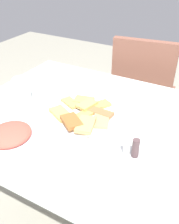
% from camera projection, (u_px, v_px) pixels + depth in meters
% --- Properties ---
extents(ground_plane, '(6.00, 6.00, 0.00)m').
position_uv_depth(ground_plane, '(92.00, 223.00, 1.53)').
color(ground_plane, gray).
extents(dining_table, '(1.15, 0.91, 0.75)m').
position_uv_depth(dining_table, '(92.00, 133.00, 1.16)').
color(dining_table, white).
rests_on(dining_table, ground_plane).
extents(dining_chair, '(0.47, 0.48, 0.91)m').
position_uv_depth(dining_chair, '(143.00, 91.00, 1.84)').
color(dining_chair, brown).
rests_on(dining_chair, ground_plane).
extents(pide_platter, '(0.31, 0.31, 0.04)m').
position_uv_depth(pide_platter, '(84.00, 114.00, 1.12)').
color(pide_platter, white).
rests_on(pide_platter, dining_table).
extents(salad_plate_greens, '(0.23, 0.23, 0.05)m').
position_uv_depth(salad_plate_greens, '(10.00, 135.00, 0.99)').
color(salad_plate_greens, white).
rests_on(salad_plate_greens, dining_table).
extents(drinking_glass, '(0.08, 0.08, 0.12)m').
position_uv_depth(drinking_glass, '(22.00, 90.00, 1.21)').
color(drinking_glass, silver).
rests_on(drinking_glass, dining_table).
extents(paper_napkin, '(0.16, 0.16, 0.00)m').
position_uv_depth(paper_napkin, '(42.00, 76.00, 1.48)').
color(paper_napkin, white).
rests_on(paper_napkin, dining_table).
extents(fork, '(0.17, 0.02, 0.00)m').
position_uv_depth(fork, '(40.00, 77.00, 1.47)').
color(fork, silver).
rests_on(fork, paper_napkin).
extents(spoon, '(0.20, 0.02, 0.00)m').
position_uv_depth(spoon, '(44.00, 74.00, 1.49)').
color(spoon, silver).
rests_on(spoon, paper_napkin).
extents(condiment_caddy, '(0.10, 0.10, 0.08)m').
position_uv_depth(condiment_caddy, '(131.00, 152.00, 0.90)').
color(condiment_caddy, '#B2B2B7').
rests_on(condiment_caddy, dining_table).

